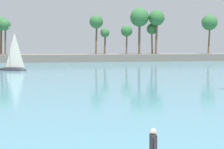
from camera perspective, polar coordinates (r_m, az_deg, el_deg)
sea at (r=70.91m, az=-8.91°, el=1.20°), size 220.00×114.30×0.06m
palm_headland at (r=87.92m, az=-6.98°, el=3.92°), size 113.36×6.00×12.95m
sailboat_near_shore at (r=62.74m, az=-15.16°, el=1.26°), size 5.56×3.52×7.76m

